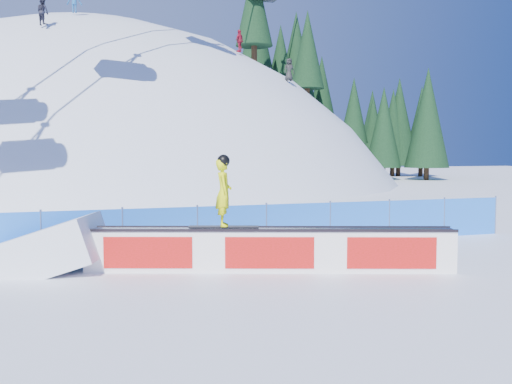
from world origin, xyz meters
name	(u,v)px	position (x,y,z in m)	size (l,w,h in m)	color
ground	(198,291)	(0.00, 0.00, 0.00)	(160.00, 160.00, 0.00)	white
snow_hill	(97,379)	(0.00, 42.00, -18.00)	(64.00, 64.00, 64.00)	white
treeline	(338,81)	(23.95, 41.70, 9.82)	(25.39, 12.19, 21.08)	#352315
safety_fence	(161,230)	(0.00, 4.50, 0.60)	(22.05, 0.05, 1.30)	blue
rail_box	(269,250)	(1.93, 1.29, 0.49)	(8.01, 3.26, 0.99)	white
snow_ramp	(41,271)	(-2.96, 2.98, 0.00)	(2.68, 1.79, 1.00)	white
snowboarder	(224,192)	(0.96, 1.62, 1.80)	(1.57, 0.78, 1.64)	black
distant_skiers	(150,27)	(3.57, 30.57, 11.49)	(17.99, 5.84, 6.37)	black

